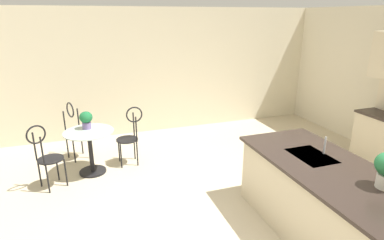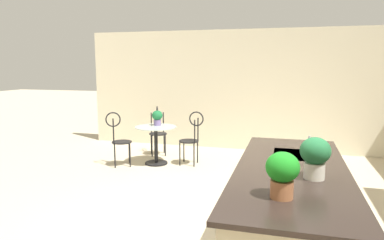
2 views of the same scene
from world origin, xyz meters
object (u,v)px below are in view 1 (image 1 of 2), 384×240
object	(u,v)px
chair_near_window	(130,133)
chair_by_island	(46,153)
chair_toward_desk	(75,128)
potted_plant_on_table	(86,119)
bistro_table	(90,148)

from	to	relation	value
chair_near_window	chair_by_island	distance (m)	1.39
chair_near_window	chair_toward_desk	bearing A→B (deg)	-122.47
chair_toward_desk	chair_by_island	bearing A→B (deg)	-20.96
potted_plant_on_table	chair_near_window	bearing A→B (deg)	90.42
chair_near_window	chair_by_island	world-z (taller)	same
bistro_table	chair_near_window	xyz separation A→B (m)	(-0.14, 0.68, 0.13)
potted_plant_on_table	chair_by_island	bearing A→B (deg)	-54.09
chair_near_window	potted_plant_on_table	world-z (taller)	chair_near_window
chair_by_island	potted_plant_on_table	distance (m)	0.83
chair_toward_desk	potted_plant_on_table	world-z (taller)	chair_toward_desk
chair_by_island	chair_toward_desk	distance (m)	1.11
bistro_table	chair_near_window	bearing A→B (deg)	101.94
bistro_table	chair_toward_desk	distance (m)	0.78
bistro_table	chair_toward_desk	bearing A→B (deg)	-161.85
bistro_table	chair_by_island	xyz separation A→B (m)	(0.31, -0.64, 0.13)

